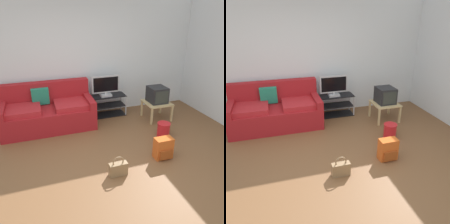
% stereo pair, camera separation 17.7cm
% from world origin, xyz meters
% --- Properties ---
extents(ground_plane, '(9.00, 9.80, 0.02)m').
position_xyz_m(ground_plane, '(0.00, 0.00, -0.01)').
color(ground_plane, brown).
extents(wall_back, '(9.00, 0.10, 2.70)m').
position_xyz_m(wall_back, '(0.00, 2.45, 1.35)').
color(wall_back, silver).
rests_on(wall_back, ground_plane).
extents(couch, '(1.91, 0.92, 0.93)m').
position_xyz_m(couch, '(-0.67, 1.92, 0.34)').
color(couch, maroon).
rests_on(couch, ground_plane).
extents(tv_stand, '(0.95, 0.37, 0.50)m').
position_xyz_m(tv_stand, '(0.68, 2.09, 0.25)').
color(tv_stand, black).
rests_on(tv_stand, ground_plane).
extents(flat_tv, '(0.65, 0.22, 0.48)m').
position_xyz_m(flat_tv, '(0.68, 2.07, 0.74)').
color(flat_tv, '#B2B2B7').
rests_on(flat_tv, tv_stand).
extents(side_table, '(0.57, 0.57, 0.42)m').
position_xyz_m(side_table, '(1.74, 1.52, 0.36)').
color(side_table, tan).
rests_on(side_table, ground_plane).
extents(crt_tv, '(0.39, 0.42, 0.35)m').
position_xyz_m(crt_tv, '(1.74, 1.54, 0.59)').
color(crt_tv, '#232326').
rests_on(crt_tv, side_table).
extents(backpack, '(0.31, 0.25, 0.37)m').
position_xyz_m(backpack, '(1.08, 0.07, 0.18)').
color(backpack, '#CC561E').
rests_on(backpack, ground_plane).
extents(handbag, '(0.28, 0.11, 0.33)m').
position_xyz_m(handbag, '(0.19, -0.11, 0.12)').
color(handbag, olive).
rests_on(handbag, ground_plane).
extents(cleaning_bucket, '(0.26, 0.26, 0.30)m').
position_xyz_m(cleaning_bucket, '(1.46, 0.71, 0.16)').
color(cleaning_bucket, red).
rests_on(cleaning_bucket, ground_plane).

